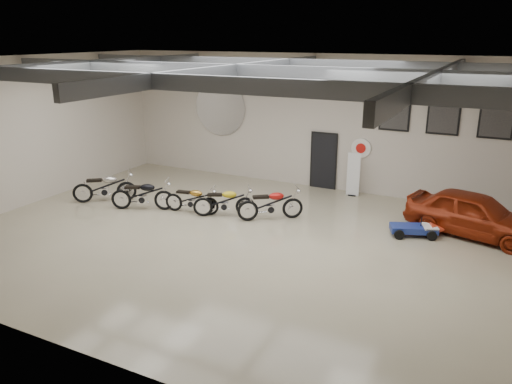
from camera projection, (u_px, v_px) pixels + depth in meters
The scene contains 19 objects.
floor at pixel (237, 240), 14.35m from camera, with size 16.00×12.00×0.01m, color tan.
ceiling at pixel (235, 60), 12.84m from camera, with size 16.00×12.00×0.01m, color gray.
back_wall at pixel (313, 122), 18.72m from camera, with size 16.00×0.02×5.00m, color beige.
left_wall at pixel (31, 131), 17.00m from camera, with size 0.02×12.00×5.00m, color beige.
ceiling_beams at pixel (235, 70), 12.92m from camera, with size 15.80×11.80×0.32m, color slate, non-canonical shape.
door at pixel (324, 161), 18.90m from camera, with size 0.92×0.08×2.10m, color black.
logo_plaque at pixel (220, 108), 20.28m from camera, with size 2.30×0.06×1.16m, color silver, non-canonical shape.
poster_left at pixel (395, 111), 17.22m from camera, with size 1.05×0.08×1.35m, color black, non-canonical shape.
poster_mid at pixel (444, 115), 16.54m from camera, with size 1.05×0.08×1.35m, color black, non-canonical shape.
poster_right at pixel (497, 118), 15.86m from camera, with size 1.05×0.08×1.35m, color black, non-canonical shape.
oil_sign at pixel (361, 148), 18.10m from camera, with size 0.72×0.10×0.72m, color white, non-canonical shape.
banner_stand at pixel (353, 173), 18.02m from camera, with size 0.46×0.18×1.69m, color white, non-canonical shape.
motorcycle_silver at pixel (104, 186), 17.47m from camera, with size 2.13×0.66×1.11m, color silver, non-canonical shape.
motorcycle_black at pixel (142, 194), 16.67m from camera, with size 2.09×0.65×1.09m, color silver, non-canonical shape.
motorcycle_gold at pixel (192, 199), 16.38m from camera, with size 1.85×0.57×0.96m, color silver, non-canonical shape.
motorcycle_yellow at pixel (224, 201), 16.08m from camera, with size 1.95×0.61×1.02m, color silver, non-canonical shape.
motorcycle_red at pixel (270, 203), 15.76m from camera, with size 2.07×0.64×1.08m, color silver, non-canonical shape.
go_kart at pixel (419, 227), 14.53m from camera, with size 1.62×0.73×0.59m, color navy, non-canonical shape.
vintage_car at pixel (474, 214), 14.48m from camera, with size 3.85×1.55×1.31m, color maroon.
Camera 1 is at (6.40, -11.63, 5.64)m, focal length 35.00 mm.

